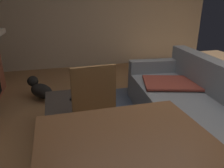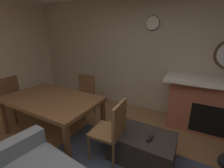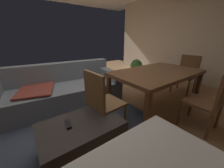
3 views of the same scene
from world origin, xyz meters
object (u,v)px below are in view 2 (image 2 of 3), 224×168
object	(u,v)px
ottoman_coffee_table	(142,147)
dining_chair_east	(13,96)
fireplace	(223,107)
dining_chair_west	(112,128)
wall_clock	(153,23)
tv_remote	(150,139)
dining_chair_south	(84,93)
dining_table	(52,101)

from	to	relation	value
ottoman_coffee_table	dining_chair_east	bearing A→B (deg)	4.07
fireplace	dining_chair_east	bearing A→B (deg)	21.47
dining_chair_west	dining_chair_east	distance (m)	2.51
dining_chair_west	wall_clock	xyz separation A→B (m)	(0.03, -1.84, 1.53)
ottoman_coffee_table	tv_remote	distance (m)	0.26
fireplace	dining_chair_south	bearing A→B (deg)	13.43
dining_chair_east	dining_chair_south	size ratio (longest dim) A/B	1.00
dining_chair_south	wall_clock	xyz separation A→B (m)	(-1.23, -0.94, 1.53)
tv_remote	wall_clock	bearing A→B (deg)	-63.08
fireplace	dining_chair_east	distance (m)	4.28
fireplace	dining_chair_west	distance (m)	2.14
tv_remote	dining_table	world-z (taller)	dining_table
dining_chair_west	dining_table	bearing A→B (deg)	0.30
fireplace	dining_chair_south	size ratio (longest dim) A/B	2.23
tv_remote	dining_table	distance (m)	1.80
ottoman_coffee_table	dining_chair_west	size ratio (longest dim) A/B	0.98
tv_remote	dining_chair_south	world-z (taller)	dining_chair_south
dining_chair_west	dining_chair_south	world-z (taller)	same
ottoman_coffee_table	dining_chair_south	bearing A→B (deg)	-23.14
ottoman_coffee_table	dining_chair_south	distance (m)	1.83
ottoman_coffee_table	dining_table	world-z (taller)	dining_table
dining_table	wall_clock	xyz separation A→B (m)	(-1.23, -1.85, 1.38)
dining_table	dining_chair_south	bearing A→B (deg)	-89.86
dining_table	dining_chair_east	xyz separation A→B (m)	(1.26, 0.01, -0.15)
ottoman_coffee_table	wall_clock	world-z (taller)	wall_clock
ottoman_coffee_table	dining_chair_east	size ratio (longest dim) A/B	0.98
dining_chair_east	dining_table	bearing A→B (deg)	-179.69
fireplace	tv_remote	distance (m)	1.71
ottoman_coffee_table	wall_clock	bearing A→B (deg)	-75.48
dining_chair_east	wall_clock	bearing A→B (deg)	-143.26
dining_table	ottoman_coffee_table	bearing A→B (deg)	-173.10
dining_chair_west	wall_clock	world-z (taller)	wall_clock
fireplace	dining_chair_south	world-z (taller)	fireplace
dining_table	wall_clock	world-z (taller)	wall_clock
dining_chair_west	wall_clock	size ratio (longest dim) A/B	2.99
tv_remote	dining_table	size ratio (longest dim) A/B	0.09
wall_clock	dining_chair_east	bearing A→B (deg)	36.74
fireplace	dining_chair_east	world-z (taller)	fireplace
dining_chair_south	wall_clock	size ratio (longest dim) A/B	2.99
dining_chair_east	wall_clock	xyz separation A→B (m)	(-2.48, -1.85, 1.53)
dining_table	dining_chair_west	world-z (taller)	dining_chair_west
ottoman_coffee_table	fireplace	bearing A→B (deg)	-128.31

